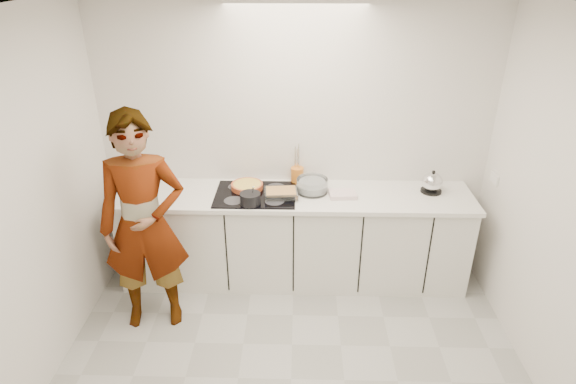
{
  "coord_description": "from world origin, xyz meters",
  "views": [
    {
      "loc": [
        0.04,
        -2.6,
        2.88
      ],
      "look_at": [
        -0.05,
        1.05,
        1.05
      ],
      "focal_mm": 30.0,
      "sensor_mm": 36.0,
      "label": 1
    }
  ],
  "objects_px": {
    "baking_dish": "(281,193)",
    "cook": "(144,225)",
    "mixing_bowl": "(312,186)",
    "utensil_crock": "(297,175)",
    "saucepan": "(250,198)",
    "tart_dish": "(247,186)",
    "kettle": "(432,183)",
    "hob": "(255,194)"
  },
  "relations": [
    {
      "from": "mixing_bowl",
      "to": "tart_dish",
      "type": "bearing_deg",
      "value": 176.95
    },
    {
      "from": "mixing_bowl",
      "to": "cook",
      "type": "relative_size",
      "value": 0.16
    },
    {
      "from": "saucepan",
      "to": "baking_dish",
      "type": "height_order",
      "value": "saucepan"
    },
    {
      "from": "hob",
      "to": "utensil_crock",
      "type": "height_order",
      "value": "utensil_crock"
    },
    {
      "from": "saucepan",
      "to": "mixing_bowl",
      "type": "xyz_separation_m",
      "value": [
        0.54,
        0.26,
        -0.0
      ]
    },
    {
      "from": "baking_dish",
      "to": "cook",
      "type": "height_order",
      "value": "cook"
    },
    {
      "from": "saucepan",
      "to": "utensil_crock",
      "type": "distance_m",
      "value": 0.62
    },
    {
      "from": "tart_dish",
      "to": "mixing_bowl",
      "type": "distance_m",
      "value": 0.6
    },
    {
      "from": "baking_dish",
      "to": "kettle",
      "type": "relative_size",
      "value": 1.24
    },
    {
      "from": "tart_dish",
      "to": "utensil_crock",
      "type": "height_order",
      "value": "utensil_crock"
    },
    {
      "from": "saucepan",
      "to": "cook",
      "type": "relative_size",
      "value": 0.1
    },
    {
      "from": "hob",
      "to": "baking_dish",
      "type": "relative_size",
      "value": 2.33
    },
    {
      "from": "hob",
      "to": "cook",
      "type": "bearing_deg",
      "value": -144.37
    },
    {
      "from": "baking_dish",
      "to": "kettle",
      "type": "bearing_deg",
      "value": 6.0
    },
    {
      "from": "tart_dish",
      "to": "cook",
      "type": "xyz_separation_m",
      "value": [
        -0.75,
        -0.71,
        -0.01
      ]
    },
    {
      "from": "baking_dish",
      "to": "kettle",
      "type": "height_order",
      "value": "kettle"
    },
    {
      "from": "baking_dish",
      "to": "mixing_bowl",
      "type": "bearing_deg",
      "value": 22.05
    },
    {
      "from": "hob",
      "to": "kettle",
      "type": "distance_m",
      "value": 1.61
    },
    {
      "from": "baking_dish",
      "to": "cook",
      "type": "bearing_deg",
      "value": -152.33
    },
    {
      "from": "baking_dish",
      "to": "utensil_crock",
      "type": "relative_size",
      "value": 2.06
    },
    {
      "from": "tart_dish",
      "to": "cook",
      "type": "bearing_deg",
      "value": -136.75
    },
    {
      "from": "mixing_bowl",
      "to": "cook",
      "type": "bearing_deg",
      "value": -153.46
    },
    {
      "from": "saucepan",
      "to": "mixing_bowl",
      "type": "relative_size",
      "value": 0.64
    },
    {
      "from": "mixing_bowl",
      "to": "kettle",
      "type": "height_order",
      "value": "kettle"
    },
    {
      "from": "hob",
      "to": "baking_dish",
      "type": "bearing_deg",
      "value": -9.38
    },
    {
      "from": "hob",
      "to": "tart_dish",
      "type": "height_order",
      "value": "tart_dish"
    },
    {
      "from": "tart_dish",
      "to": "cook",
      "type": "relative_size",
      "value": 0.18
    },
    {
      "from": "mixing_bowl",
      "to": "cook",
      "type": "xyz_separation_m",
      "value": [
        -1.35,
        -0.67,
        -0.03
      ]
    },
    {
      "from": "cook",
      "to": "mixing_bowl",
      "type": "bearing_deg",
      "value": 17.07
    },
    {
      "from": "hob",
      "to": "utensil_crock",
      "type": "xyz_separation_m",
      "value": [
        0.38,
        0.28,
        0.07
      ]
    },
    {
      "from": "utensil_crock",
      "to": "tart_dish",
      "type": "bearing_deg",
      "value": -159.39
    },
    {
      "from": "hob",
      "to": "saucepan",
      "type": "bearing_deg",
      "value": -98.01
    },
    {
      "from": "utensil_crock",
      "to": "saucepan",
      "type": "bearing_deg",
      "value": -130.54
    },
    {
      "from": "kettle",
      "to": "utensil_crock",
      "type": "distance_m",
      "value": 1.24
    },
    {
      "from": "baking_dish",
      "to": "mixing_bowl",
      "type": "height_order",
      "value": "mixing_bowl"
    },
    {
      "from": "hob",
      "to": "kettle",
      "type": "height_order",
      "value": "kettle"
    },
    {
      "from": "utensil_crock",
      "to": "hob",
      "type": "bearing_deg",
      "value": -143.27
    },
    {
      "from": "baking_dish",
      "to": "tart_dish",
      "type": "bearing_deg",
      "value": 155.45
    },
    {
      "from": "baking_dish",
      "to": "kettle",
      "type": "distance_m",
      "value": 1.38
    },
    {
      "from": "kettle",
      "to": "cook",
      "type": "bearing_deg",
      "value": -163.89
    },
    {
      "from": "saucepan",
      "to": "hob",
      "type": "bearing_deg",
      "value": 81.99
    },
    {
      "from": "kettle",
      "to": "cook",
      "type": "relative_size",
      "value": 0.13
    }
  ]
}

